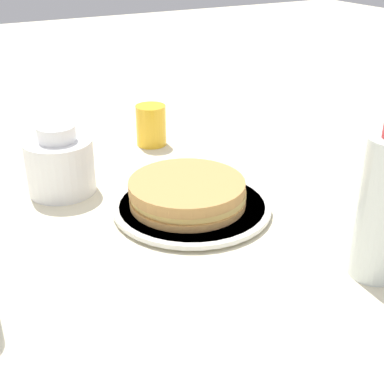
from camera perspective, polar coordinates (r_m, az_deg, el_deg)
ground_plane at (r=0.85m, az=1.97°, el=-1.97°), size 4.00×4.00×0.00m
plate at (r=0.84m, az=0.00°, el=-1.58°), size 0.25×0.25×0.01m
pancake_stack at (r=0.84m, az=-0.49°, el=-0.02°), size 0.19×0.19×0.04m
juice_glass at (r=1.10m, az=-4.39°, el=7.11°), size 0.06×0.06×0.08m
cream_jug at (r=0.92m, az=-13.89°, el=2.93°), size 0.11×0.11×0.12m
water_bottle_near at (r=0.69m, az=19.71°, el=-1.61°), size 0.06×0.06×0.20m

